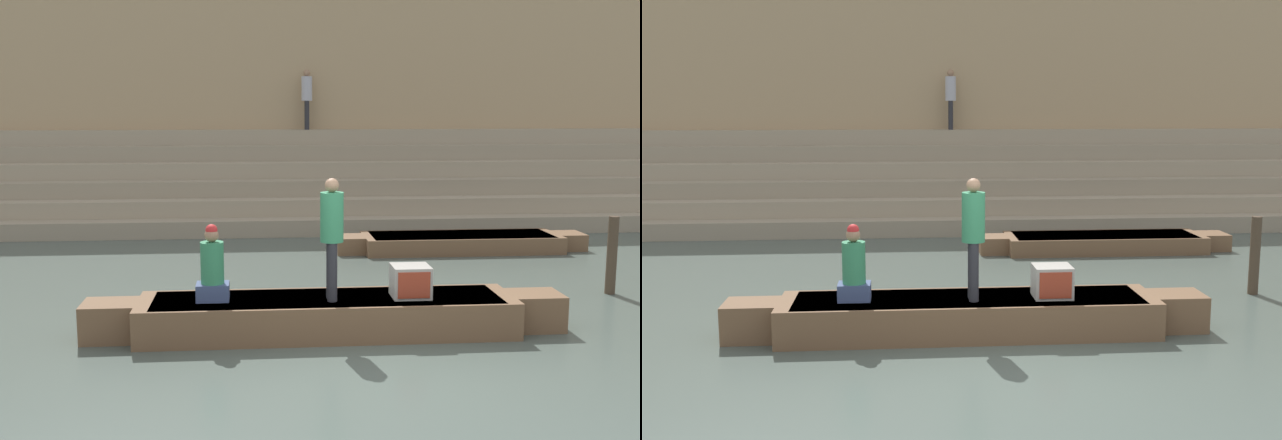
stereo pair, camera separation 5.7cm
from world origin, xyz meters
TOP-DOWN VIEW (x-y plane):
  - ground_plane at (0.00, 0.00)m, footprint 120.00×120.00m
  - ghat_steps at (0.00, 11.43)m, footprint 36.00×3.70m
  - back_wall at (0.00, 13.36)m, footprint 34.20×1.28m
  - rowboat_main at (-0.47, 1.52)m, footprint 6.66×1.29m
  - person_standing at (-0.42, 1.41)m, footprint 0.32×0.32m
  - person_rowing at (-2.04, 1.52)m, footprint 0.44×0.35m
  - tv_set at (0.68, 1.46)m, footprint 0.52×0.49m
  - moored_boat_shore at (2.98, 7.15)m, footprint 5.44×1.30m
  - mooring_post at (4.49, 3.32)m, footprint 0.17×0.17m
  - person_on_steps at (0.00, 12.45)m, footprint 0.30×0.30m

SIDE VIEW (x-z plane):
  - ground_plane at x=0.00m, z-range 0.00..0.00m
  - moored_boat_shore at x=2.98m, z-range 0.01..0.38m
  - rowboat_main at x=-0.47m, z-range 0.02..0.53m
  - mooring_post at x=4.49m, z-range 0.00..1.32m
  - tv_set at x=0.68m, z-range 0.52..0.96m
  - ghat_steps at x=0.00m, z-range -0.34..2.10m
  - person_rowing at x=-2.04m, z-range 0.42..1.47m
  - person_standing at x=-0.42m, z-range 0.65..2.32m
  - back_wall at x=0.00m, z-range -0.03..6.78m
  - person_on_steps at x=0.00m, z-range 2.58..4.23m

